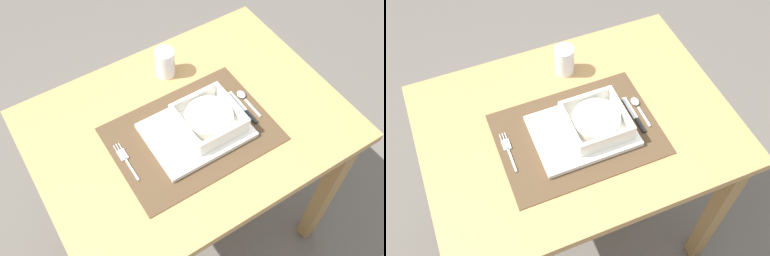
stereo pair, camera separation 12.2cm
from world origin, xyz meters
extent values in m
plane|color=#59544C|center=(0.00, 0.00, 0.00)|extent=(6.00, 6.00, 0.00)
cube|color=#B2844C|center=(0.00, 0.00, 0.73)|extent=(0.90, 0.67, 0.03)
cube|color=olive|center=(0.40, -0.28, 0.36)|extent=(0.05, 0.05, 0.72)
cube|color=olive|center=(-0.40, 0.28, 0.36)|extent=(0.05, 0.05, 0.72)
cube|color=olive|center=(0.40, 0.28, 0.36)|extent=(0.05, 0.05, 0.72)
cube|color=#4C3823|center=(-0.01, -0.04, 0.75)|extent=(0.46, 0.33, 0.00)
cube|color=white|center=(0.00, -0.04, 0.76)|extent=(0.28, 0.22, 0.02)
cube|color=white|center=(0.04, -0.04, 0.77)|extent=(0.17, 0.17, 0.01)
cube|color=white|center=(-0.04, -0.04, 0.80)|extent=(0.01, 0.17, 0.04)
cube|color=white|center=(0.12, -0.04, 0.80)|extent=(0.01, 0.17, 0.04)
cube|color=white|center=(0.04, -0.12, 0.80)|extent=(0.15, 0.01, 0.04)
cube|color=white|center=(0.04, 0.03, 0.80)|extent=(0.15, 0.01, 0.04)
cylinder|color=silver|center=(0.04, -0.04, 0.79)|extent=(0.14, 0.14, 0.03)
cube|color=silver|center=(-0.21, -0.05, 0.75)|extent=(0.01, 0.08, 0.00)
cube|color=silver|center=(-0.21, 0.00, 0.75)|extent=(0.02, 0.04, 0.00)
cylinder|color=silver|center=(-0.22, 0.03, 0.75)|extent=(0.00, 0.02, 0.00)
cylinder|color=silver|center=(-0.21, 0.03, 0.75)|extent=(0.00, 0.02, 0.00)
cylinder|color=silver|center=(-0.21, 0.03, 0.75)|extent=(0.00, 0.02, 0.00)
cube|color=silver|center=(0.19, -0.06, 0.75)|extent=(0.01, 0.08, 0.00)
ellipsoid|color=silver|center=(0.19, 0.00, 0.76)|extent=(0.02, 0.03, 0.01)
cube|color=black|center=(0.16, -0.08, 0.75)|extent=(0.01, 0.05, 0.01)
cube|color=silver|center=(0.16, -0.01, 0.75)|extent=(0.01, 0.08, 0.00)
cube|color=#59331E|center=(0.14, -0.08, 0.75)|extent=(0.01, 0.05, 0.01)
cube|color=silver|center=(0.14, -0.01, 0.75)|extent=(0.01, 0.08, 0.00)
cylinder|color=white|center=(0.04, 0.21, 0.80)|extent=(0.06, 0.06, 0.09)
cylinder|color=#C64C1E|center=(0.04, 0.21, 0.77)|extent=(0.05, 0.05, 0.05)
camera|label=1|loc=(-0.39, -0.64, 1.77)|focal=40.73mm
camera|label=2|loc=(-0.28, -0.70, 1.77)|focal=40.73mm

